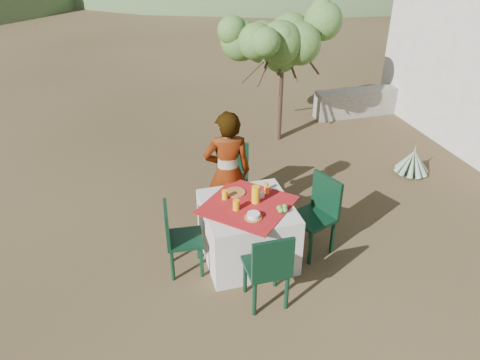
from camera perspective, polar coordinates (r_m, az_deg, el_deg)
name	(u,v)px	position (r m, az deg, el deg)	size (l,w,h in m)	color
ground	(259,234)	(6.22, 2.30, -6.64)	(160.00, 160.00, 0.00)	#312516
table	(247,231)	(5.64, 0.90, -6.25)	(1.30, 1.30, 0.76)	silver
chair_far	(232,174)	(6.49, -0.97, 0.70)	(0.57, 0.57, 0.96)	black
chair_near	(269,267)	(4.91, 3.52, -10.56)	(0.44, 0.44, 0.95)	black
chair_left	(178,236)	(5.42, -7.60, -6.76)	(0.45, 0.45, 0.89)	black
chair_right	(318,211)	(5.75, 9.48, -3.79)	(0.59, 0.59, 0.99)	black
person	(228,173)	(5.92, -1.53, 0.88)	(0.61, 0.40, 1.66)	#8C6651
shrub_tree	(284,47)	(8.32, 5.33, 15.86)	(1.81, 1.78, 2.13)	#4F3A27
agave	(413,162)	(8.02, 20.29, 2.05)	(0.54, 0.55, 0.58)	gray
stone_wall	(375,100)	(10.23, 16.11, 9.30)	(2.60, 0.35, 0.55)	gray
plate_far	(235,192)	(5.63, -0.59, -1.52)	(0.25, 0.25, 0.01)	brown
plate_near	(253,217)	(5.19, 1.62, -4.57)	(0.20, 0.20, 0.01)	brown
glass_far	(225,195)	(5.49, -1.87, -1.81)	(0.07, 0.07, 0.11)	#E1A70E
glass_near	(236,205)	(5.30, -0.47, -3.06)	(0.08, 0.08, 0.12)	#E1A70E
juice_pitcher	(256,195)	(5.40, 1.93, -1.78)	(0.10, 0.10, 0.21)	#E1A70E
bowl_plate	(254,218)	(5.19, 1.66, -4.61)	(0.18, 0.18, 0.01)	brown
white_bowl	(254,215)	(5.17, 1.67, -4.32)	(0.14, 0.14, 0.05)	silver
jar_left	(267,190)	(5.61, 3.31, -1.25)	(0.05, 0.05, 0.08)	orange
jar_right	(266,186)	(5.69, 3.23, -0.76)	(0.06, 0.06, 0.09)	orange
napkin_holder	(261,195)	(5.52, 2.61, -1.82)	(0.07, 0.04, 0.09)	silver
fruit_cluster	(282,209)	(5.31, 5.19, -3.51)	(0.13, 0.12, 0.07)	#508F34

